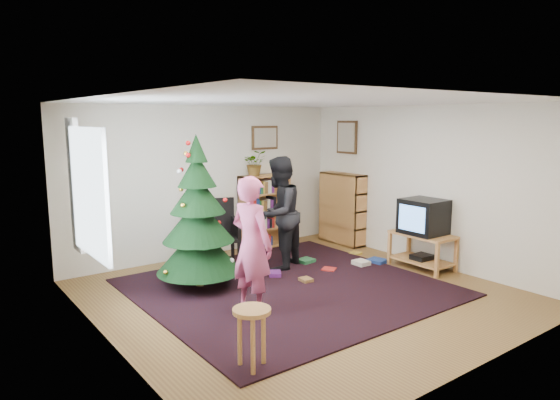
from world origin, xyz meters
TOP-DOWN VIEW (x-y plane):
  - floor at (0.00, 0.00)m, footprint 5.00×5.00m
  - ceiling at (0.00, 0.00)m, footprint 5.00×5.00m
  - wall_back at (0.00, 2.50)m, footprint 5.00×0.02m
  - wall_front at (0.00, -2.50)m, footprint 5.00×0.02m
  - wall_left at (-2.50, 0.00)m, footprint 0.02×5.00m
  - wall_right at (2.50, 0.00)m, footprint 0.02×5.00m
  - rug at (0.00, 0.30)m, footprint 3.80×3.60m
  - window_pane at (-2.47, 0.60)m, footprint 0.04×1.20m
  - curtain at (-2.43, 1.30)m, footprint 0.06×0.35m
  - picture_back at (1.15, 2.48)m, footprint 0.55×0.03m
  - picture_right at (2.48, 1.75)m, footprint 0.03×0.50m
  - christmas_tree at (-0.95, 1.05)m, footprint 1.15×1.15m
  - bookshelf_back at (1.04, 2.34)m, footprint 0.95×0.30m
  - bookshelf_right at (2.34, 1.70)m, footprint 0.30×0.95m
  - tv_stand at (2.22, -0.21)m, footprint 0.53×0.95m
  - crt_tv at (2.22, -0.21)m, footprint 0.56×0.61m
  - armchair at (-0.28, 1.79)m, footprint 0.74×0.75m
  - stool at (-1.63, -1.28)m, footprint 0.35×0.35m
  - person_standing at (-0.85, -0.11)m, footprint 0.51×0.66m
  - person_by_chair at (0.44, 1.10)m, footprint 1.05×0.97m
  - potted_plant at (0.84, 2.34)m, footprint 0.50×0.48m
  - table_lamp at (1.34, 2.34)m, footprint 0.24×0.24m
  - floor_clutter at (1.11, 0.64)m, footprint 2.02×0.93m

SIDE VIEW (x-z plane):
  - floor at x=0.00m, z-range 0.00..0.00m
  - rug at x=0.00m, z-range 0.00..0.02m
  - floor_clutter at x=1.11m, z-range 0.00..0.08m
  - tv_stand at x=2.22m, z-range 0.05..0.60m
  - stool at x=-1.63m, z-range 0.16..0.75m
  - armchair at x=-0.28m, z-range 0.04..1.10m
  - bookshelf_back at x=1.04m, z-range 0.01..1.31m
  - bookshelf_right at x=2.34m, z-range 0.01..1.31m
  - crt_tv at x=2.22m, z-range 0.55..1.08m
  - person_standing at x=-0.85m, z-range 0.00..1.64m
  - person_by_chair at x=0.44m, z-range 0.00..1.73m
  - christmas_tree at x=-0.95m, z-range -0.17..1.91m
  - wall_back at x=0.00m, z-range 0.00..2.50m
  - wall_front at x=0.00m, z-range 0.00..2.50m
  - wall_left at x=-2.50m, z-range 0.00..2.50m
  - wall_right at x=2.50m, z-range 0.00..2.50m
  - window_pane at x=-2.47m, z-range 0.80..2.20m
  - curtain at x=-2.43m, z-range 0.70..2.30m
  - table_lamp at x=1.34m, z-range 1.36..1.67m
  - potted_plant at x=0.84m, z-range 1.30..1.74m
  - picture_back at x=1.15m, z-range 1.74..2.16m
  - picture_right at x=2.48m, z-range 1.65..2.25m
  - ceiling at x=0.00m, z-range 2.50..2.50m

